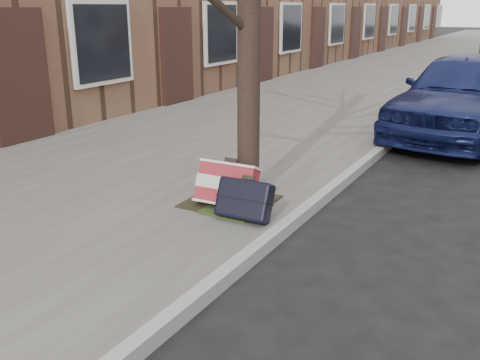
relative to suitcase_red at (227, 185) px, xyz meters
The scene contains 6 objects.
ground 2.25m from the suitcase_red, 28.37° to the right, with size 120.00×120.00×0.00m, color black.
near_sidewalk 14.05m from the suitcase_red, 97.12° to the left, with size 5.00×70.00×0.12m, color slate.
dirt_patch 0.28m from the suitcase_red, 106.57° to the left, with size 0.85×0.85×0.01m, color black.
suitcase_red is the anchor object (origin of this frame).
suitcase_navy 0.40m from the suitcase_red, 33.12° to the right, with size 0.55×0.18×0.39m, color black.
car_near_front 5.35m from the suitcase_red, 72.84° to the left, with size 1.70×4.23×1.44m, color #121947.
Camera 1 is at (0.74, -3.41, 2.11)m, focal length 40.00 mm.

